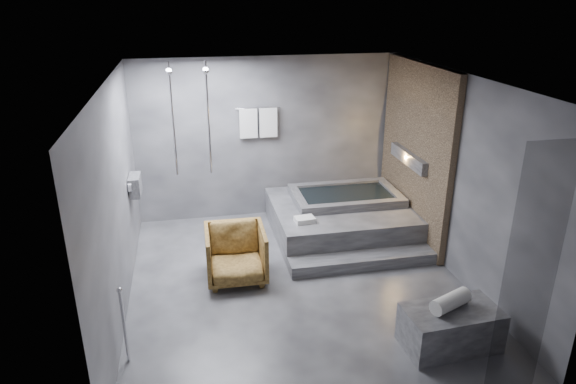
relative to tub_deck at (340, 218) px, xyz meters
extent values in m
plane|color=#2E2E31|center=(-1.05, -1.45, -0.25)|extent=(5.00, 5.00, 0.00)
cube|color=#4E4E50|center=(-1.05, -1.45, 2.55)|extent=(4.50, 5.00, 0.04)
cube|color=#39393E|center=(-1.05, 1.05, 1.15)|extent=(4.50, 0.04, 2.80)
cube|color=#39393E|center=(-1.05, -3.95, 1.15)|extent=(4.50, 0.04, 2.80)
cube|color=#39393E|center=(-3.30, -1.45, 1.15)|extent=(0.04, 5.00, 2.80)
cube|color=#39393E|center=(1.20, -1.45, 1.15)|extent=(0.04, 5.00, 2.80)
cube|color=#9E805C|center=(1.14, -0.20, 1.15)|extent=(0.10, 2.40, 2.78)
cube|color=#FF9938|center=(1.06, -0.20, 1.05)|extent=(0.14, 1.20, 0.20)
cube|color=gray|center=(-3.21, -0.05, 0.85)|extent=(0.16, 0.42, 0.30)
imported|color=beige|center=(-3.20, -0.15, 0.80)|extent=(0.08, 0.08, 0.21)
imported|color=beige|center=(-3.20, 0.05, 0.78)|extent=(0.07, 0.07, 0.15)
cylinder|color=silver|center=(-2.05, 0.60, 1.65)|extent=(0.04, 0.04, 1.80)
cylinder|color=silver|center=(-2.60, 0.60, 1.65)|extent=(0.04, 0.04, 1.80)
cylinder|color=silver|center=(-1.20, 0.99, 1.70)|extent=(0.75, 0.02, 0.02)
cube|color=white|center=(-1.37, 0.97, 1.45)|extent=(0.30, 0.06, 0.50)
cube|color=white|center=(-1.03, 0.97, 1.45)|extent=(0.30, 0.06, 0.50)
cylinder|color=silver|center=(-3.20, -2.65, 0.20)|extent=(0.04, 0.04, 0.90)
cube|color=black|center=(0.60, -3.90, 1.10)|extent=(0.55, 0.01, 2.60)
cube|color=#343436|center=(0.00, 0.00, 0.00)|extent=(2.20, 2.00, 0.50)
cube|color=#343436|center=(0.00, -1.18, -0.16)|extent=(2.20, 0.36, 0.18)
cube|color=#313134|center=(0.37, -3.10, -0.01)|extent=(1.10, 0.65, 0.48)
imported|color=#472F11|center=(-1.85, -1.15, 0.13)|extent=(0.83, 0.86, 0.77)
cylinder|color=silver|center=(0.35, -3.07, 0.32)|extent=(0.54, 0.37, 0.18)
cube|color=silver|center=(-0.73, -0.55, 0.29)|extent=(0.31, 0.24, 0.08)
camera|label=1|loc=(-2.38, -7.47, 3.55)|focal=32.00mm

